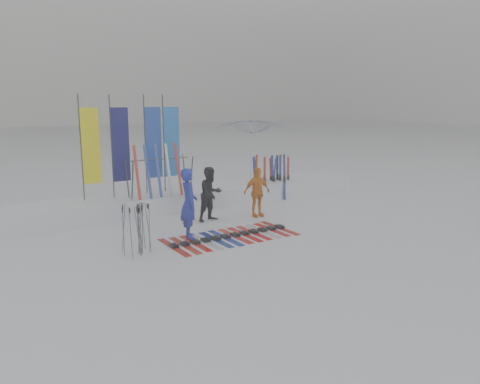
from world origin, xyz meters
TOP-DOWN VIEW (x-y plane):
  - ground at (0.00, 0.00)m, footprint 120.00×120.00m
  - snow_bank at (0.00, 4.60)m, footprint 14.00×1.60m
  - person_blue at (-1.60, 1.30)m, footprint 0.64×0.79m
  - person_black at (-0.24, 2.56)m, footprint 0.91×0.77m
  - person_yellow at (1.24, 2.23)m, footprint 0.94×0.44m
  - tent_canopy at (3.57, 5.90)m, footprint 4.20×4.24m
  - ski_row at (-0.68, 0.71)m, footprint 3.49×1.70m
  - pole_cluster at (-3.24, 0.71)m, footprint 0.69×0.68m
  - feather_flags at (-1.77, 4.76)m, footprint 3.27×0.13m
  - ski_rack at (-1.18, 4.20)m, footprint 2.04×0.80m
  - upright_skis at (3.30, 4.35)m, footprint 1.71×0.96m

SIDE VIEW (x-z plane):
  - ground at x=0.00m, z-range 0.00..0.00m
  - ski_row at x=-0.68m, z-range 0.00..0.07m
  - snow_bank at x=0.00m, z-range 0.00..0.60m
  - pole_cluster at x=-3.24m, z-range -0.02..1.23m
  - person_yellow at x=1.24m, z-range 0.00..1.57m
  - upright_skis at x=3.30m, z-range -0.05..1.62m
  - person_black at x=-0.24m, z-range 0.00..1.65m
  - person_blue at x=-1.60m, z-range 0.00..1.87m
  - ski_rack at x=-1.18m, z-range 0.77..2.00m
  - tent_canopy at x=3.57m, z-range 0.00..2.99m
  - feather_flags at x=-1.77m, z-range 0.64..3.84m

